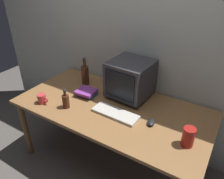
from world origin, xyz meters
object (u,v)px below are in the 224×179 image
Objects in this scene: bottle_tall at (85,74)px; metal_canister at (188,137)px; book_stack at (86,92)px; keyboard at (115,113)px; mug at (42,99)px; computer_mouse at (151,122)px; bottle_short at (66,101)px; crt_monitor at (130,79)px.

bottle_tall is 1.25m from metal_canister.
bottle_tall is at bearing 128.92° from book_stack.
metal_canister is at bearing -8.95° from book_stack.
keyboard is 0.72m from mug.
computer_mouse is 0.52× the size of bottle_short.
bottle_tall is (-0.52, -0.04, -0.08)m from crt_monitor.
metal_canister is at bearing 7.16° from mug.
crt_monitor is 3.41× the size of mug.
crt_monitor reaches higher than computer_mouse.
computer_mouse is 0.33m from metal_canister.
bottle_short is at bearing -74.71° from bottle_tall.
keyboard is at bearing -83.30° from crt_monitor.
bottle_tall is at bearing 163.90° from metal_canister.
computer_mouse is 1.03m from mug.
metal_canister is at bearing 5.43° from bottle_short.
mug is at bearing -179.29° from computer_mouse.
keyboard is at bearing 16.60° from mug.
crt_monitor is 0.86m from mug.
keyboard is at bearing 17.66° from bottle_short.
bottle_tall is 0.25m from book_stack.
mug is (-0.69, -0.20, 0.03)m from keyboard.
bottle_short is at bearing -94.89° from book_stack.
mug is (-0.27, -0.33, 0.01)m from book_stack.
keyboard is 2.20× the size of bottle_short.
bottle_short reaches higher than metal_canister.
metal_canister is (1.32, 0.17, 0.03)m from mug.
bottle_tall is at bearing 105.29° from bottle_short.
computer_mouse is 0.47× the size of book_stack.
bottle_short is (-0.40, -0.48, -0.12)m from crt_monitor.
book_stack is (-0.38, -0.22, -0.16)m from crt_monitor.
crt_monitor is 1.93× the size of book_stack.
bottle_short is at bearing -129.72° from crt_monitor.
bottle_tall is (-0.88, 0.26, 0.10)m from computer_mouse.
book_stack is at bearing 164.86° from keyboard.
book_stack is (0.02, 0.27, -0.04)m from bottle_short.
computer_mouse is 0.78m from bottle_short.
keyboard is 2.80× the size of metal_canister.
keyboard is 0.32m from computer_mouse.
keyboard is at bearing -28.60° from bottle_tall.
mug is (-0.24, -0.06, -0.03)m from bottle_short.
bottle_tall is at bearing 153.20° from keyboard.
book_stack is at bearing 160.36° from computer_mouse.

